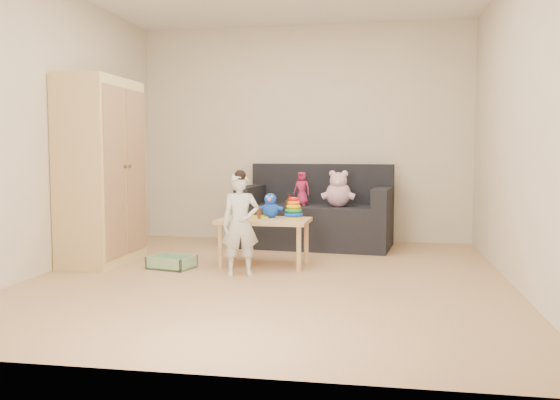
% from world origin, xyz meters
% --- Properties ---
extents(room, '(4.50, 4.50, 4.50)m').
position_xyz_m(room, '(0.00, 0.00, 1.30)').
color(room, tan).
rests_on(room, ground).
extents(wardrobe, '(0.49, 0.99, 1.78)m').
position_xyz_m(wardrobe, '(-1.74, 0.44, 0.89)').
color(wardrobe, '#E1C87B').
rests_on(wardrobe, ground).
extents(sofa, '(1.77, 1.02, 0.47)m').
position_xyz_m(sofa, '(0.20, 1.74, 0.24)').
color(sofa, black).
rests_on(sofa, ground).
extents(play_table, '(0.86, 0.56, 0.45)m').
position_xyz_m(play_table, '(-0.15, 0.53, 0.22)').
color(play_table, tan).
rests_on(play_table, ground).
extents(storage_bin, '(0.45, 0.37, 0.12)m').
position_xyz_m(storage_bin, '(-0.97, 0.25, 0.06)').
color(storage_bin, '#7EA97A').
rests_on(storage_bin, ground).
extents(toddler, '(0.37, 0.31, 0.87)m').
position_xyz_m(toddler, '(-0.27, 0.06, 0.44)').
color(toddler, silver).
rests_on(toddler, ground).
extents(pink_bear, '(0.30, 0.26, 0.34)m').
position_xyz_m(pink_bear, '(0.47, 1.63, 0.64)').
color(pink_bear, '#DBA2B8').
rests_on(pink_bear, sofa).
extents(doll, '(0.21, 0.17, 0.37)m').
position_xyz_m(doll, '(0.05, 1.69, 0.66)').
color(doll, '#AB204E').
rests_on(doll, sofa).
extents(ring_stacker, '(0.18, 0.18, 0.21)m').
position_xyz_m(ring_stacker, '(0.12, 0.60, 0.53)').
color(ring_stacker, '#D9D70B').
rests_on(ring_stacker, play_table).
extents(brown_bottle, '(0.08, 0.08, 0.23)m').
position_xyz_m(brown_bottle, '(0.07, 0.65, 0.54)').
color(brown_bottle, black).
rests_on(brown_bottle, play_table).
extents(blue_plush, '(0.21, 0.16, 0.24)m').
position_xyz_m(blue_plush, '(-0.11, 0.65, 0.57)').
color(blue_plush, blue).
rests_on(blue_plush, play_table).
extents(wooden_figure, '(0.05, 0.05, 0.12)m').
position_xyz_m(wooden_figure, '(-0.20, 0.54, 0.51)').
color(wooden_figure, '#5D2F1D').
rests_on(wooden_figure, play_table).
extents(yellow_book, '(0.22, 0.22, 0.01)m').
position_xyz_m(yellow_book, '(-0.24, 0.66, 0.45)').
color(yellow_book, yellow).
rests_on(yellow_book, play_table).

